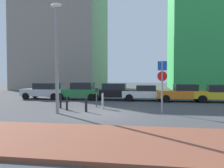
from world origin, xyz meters
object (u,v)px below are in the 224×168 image
Objects in this scene: parked_car_yellow at (222,93)px; traffic_bollard_near at (67,104)px; parked_car_silver at (45,91)px; parking_meter at (97,95)px; parked_car_white at (145,93)px; parking_sign_post at (162,80)px; traffic_bollard_far at (86,105)px; parked_car_orange at (183,93)px; parked_car_black at (113,91)px; traffic_bollard_edge at (103,101)px; parked_car_green at (80,91)px; traffic_bollard_mid at (61,101)px; street_lamp at (57,48)px.

traffic_bollard_near is at bearing -150.32° from parked_car_yellow.
parked_car_silver is at bearing 124.70° from traffic_bollard_near.
parked_car_silver is 8.02m from parking_meter.
traffic_bollard_near is (4.71, -6.80, -0.36)m from parked_car_silver.
parking_sign_post reaches higher than parked_car_white.
parked_car_orange is at bearing 46.46° from traffic_bollard_far.
traffic_bollard_far reaches higher than traffic_bollard_near.
traffic_bollard_edge is (0.18, -5.84, -0.26)m from parked_car_black.
parked_car_green reaches higher than parking_meter.
parking_meter is 1.57× the size of traffic_bollard_near.
parked_car_white is at bearing 176.63° from parked_car_yellow.
parked_car_orange is 10.49m from traffic_bollard_near.
traffic_bollard_near is at bearing 178.49° from parking_sign_post.
parked_car_white is at bearing 56.24° from parking_meter.
traffic_bollard_mid is (0.45, -5.94, -0.33)m from parked_car_green.
parking_meter is 4.63m from street_lamp.
parking_sign_post reaches higher than parked_car_silver.
parking_sign_post is 4.93m from traffic_bollard_far.
street_lamp is (-11.46, -7.73, 3.12)m from parked_car_yellow.
parked_car_white is 10.07m from street_lamp.
traffic_bollard_far is at bearing -70.00° from parked_car_green.
traffic_bollard_edge is at bearing 4.78° from traffic_bollard_mid.
traffic_bollard_near is at bearing -125.80° from parked_car_white.
parking_meter is at bearing 60.99° from street_lamp.
parking_sign_post is (1.17, -6.99, 1.28)m from parked_car_white.
street_lamp reaches higher than traffic_bollard_near.
parked_car_yellow is (6.40, -0.38, 0.06)m from parked_car_white.
traffic_bollard_near is (1.21, -6.78, -0.37)m from parked_car_green.
parked_car_white reaches higher than parking_meter.
parked_car_green is 12.54m from parked_car_yellow.
traffic_bollard_far is 0.83× the size of traffic_bollard_edge.
traffic_bollard_mid is at bearing 106.60° from street_lamp.
traffic_bollard_edge is (-2.77, -5.74, -0.19)m from parked_car_white.
parked_car_black is 0.98× the size of parked_car_orange.
parked_car_green is at bearing 100.15° from traffic_bollard_near.
parked_car_black is 7.43m from traffic_bollard_far.
parked_car_green is at bearing 178.50° from parked_car_yellow.
parked_car_green is at bearing -177.42° from parked_car_black.
parked_car_orange is 8.14m from traffic_bollard_edge.
traffic_bollard_far is at bearing -115.60° from parked_car_white.
parked_car_silver is 1.03× the size of parked_car_white.
parked_car_yellow is 12.08m from traffic_bollard_far.
parking_sign_post is at bearing -43.54° from parked_car_green.
parking_sign_post reaches higher than parked_car_black.
parking_sign_post is at bearing -80.53° from parked_car_white.
traffic_bollard_near is at bearing -47.59° from traffic_bollard_mid.
traffic_bollard_edge is at bearing -149.64° from parked_car_yellow.
street_lamp is at bearing -119.01° from parking_meter.
parked_car_green is 4.56× the size of traffic_bollard_mid.
parked_car_white is at bearing 99.47° from parking_sign_post.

